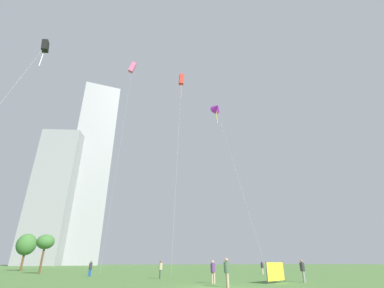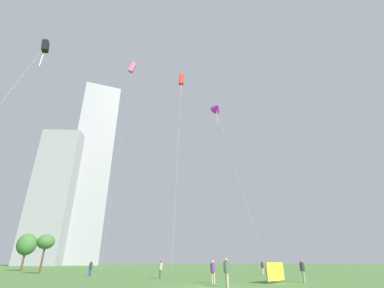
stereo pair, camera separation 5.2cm
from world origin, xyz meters
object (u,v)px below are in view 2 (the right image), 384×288
object	(u,v)px
kite_flying_1	(217,108)
park_tree_1	(27,245)
person_standing_5	(227,270)
person_standing_2	(213,270)
kite_flying_4	(182,80)
park_tree_0	(46,242)
person_standing_1	(262,267)
person_standing_6	(303,269)
distant_highrise_0	(91,170)
kite_flying_3	(132,68)
distant_highrise_1	(57,195)
kite_flying_2	(45,47)
person_standing_0	(161,268)
event_banner	(276,272)
person_standing_4	(91,267)

from	to	relation	value
kite_flying_1	park_tree_1	bearing A→B (deg)	159.69
person_standing_5	kite_flying_1	xyz separation A→B (m)	(9.03, 26.95, 29.98)
person_standing_2	kite_flying_4	world-z (taller)	kite_flying_4
person_standing_2	park_tree_0	bearing A→B (deg)	-21.94
person_standing_5	park_tree_1	distance (m)	46.70
person_standing_1	person_standing_5	bearing A→B (deg)	31.20
person_standing_2	park_tree_1	bearing A→B (deg)	-27.24
kite_flying_4	person_standing_6	bearing A→B (deg)	-69.41
distant_highrise_0	kite_flying_3	bearing A→B (deg)	-88.10
park_tree_0	park_tree_1	bearing A→B (deg)	115.30
kite_flying_3	distant_highrise_0	size ratio (longest dim) A/B	0.35
distant_highrise_1	person_standing_5	bearing A→B (deg)	-60.09
kite_flying_3	park_tree_0	bearing A→B (deg)	136.66
kite_flying_3	distant_highrise_1	xyz separation A→B (m)	(-30.51, 91.55, -1.07)
kite_flying_4	kite_flying_2	bearing A→B (deg)	-146.67
person_standing_2	kite_flying_1	size ratio (longest dim) A/B	0.05
person_standing_0	park_tree_1	world-z (taller)	park_tree_1
park_tree_1	person_standing_2	bearing A→B (deg)	-55.54
kite_flying_2	distant_highrise_1	world-z (taller)	distant_highrise_1
kite_flying_4	distant_highrise_1	world-z (taller)	distant_highrise_1
person_standing_0	kite_flying_2	world-z (taller)	kite_flying_2
kite_flying_2	park_tree_0	xyz separation A→B (m)	(0.49, 15.69, -20.99)
distant_highrise_1	kite_flying_2	bearing A→B (deg)	-68.19
kite_flying_1	kite_flying_4	size ratio (longest dim) A/B	0.95
park_tree_0	distant_highrise_0	size ratio (longest dim) A/B	0.06
person_standing_1	event_banner	world-z (taller)	person_standing_1
person_standing_1	kite_flying_1	size ratio (longest dim) A/B	0.05
person_standing_4	kite_flying_1	bearing A→B (deg)	-162.66
person_standing_0	kite_flying_4	xyz separation A→B (m)	(3.71, 11.17, 31.62)
person_standing_6	park_tree_0	distance (m)	33.70
kite_flying_2	distant_highrise_0	xyz separation A→B (m)	(-9.60, 107.46, 18.52)
kite_flying_4	person_standing_5	bearing A→B (deg)	-91.35
person_standing_5	kite_flying_2	bearing A→B (deg)	-113.77
kite_flying_3	park_tree_0	xyz separation A→B (m)	(-9.53, 8.99, -25.08)
distant_highrise_0	person_standing_2	bearing A→B (deg)	-85.25
kite_flying_3	distant_highrise_0	world-z (taller)	distant_highrise_0
kite_flying_1	park_tree_0	xyz separation A→B (m)	(-26.85, -2.16, -26.97)
person_standing_4	event_banner	distance (m)	20.89
distant_highrise_0	park_tree_1	bearing A→B (deg)	-96.77
person_standing_1	kite_flying_4	bearing A→B (deg)	-46.54
person_standing_1	kite_flying_1	world-z (taller)	kite_flying_1
kite_flying_2	distant_highrise_0	size ratio (longest dim) A/B	0.30
person_standing_2	distant_highrise_0	xyz separation A→B (m)	(-27.97, 113.25, 42.60)
person_standing_1	person_standing_4	size ratio (longest dim) A/B	0.97
person_standing_6	distant_highrise_1	distance (m)	117.51
person_standing_1	park_tree_1	size ratio (longest dim) A/B	0.25
park_tree_0	distant_highrise_1	bearing A→B (deg)	104.26
park_tree_1	distant_highrise_1	xyz separation A→B (m)	(-14.05, 67.89, 23.63)
kite_flying_1	park_tree_1	size ratio (longest dim) A/B	5.10
person_standing_0	person_standing_5	distance (m)	10.80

